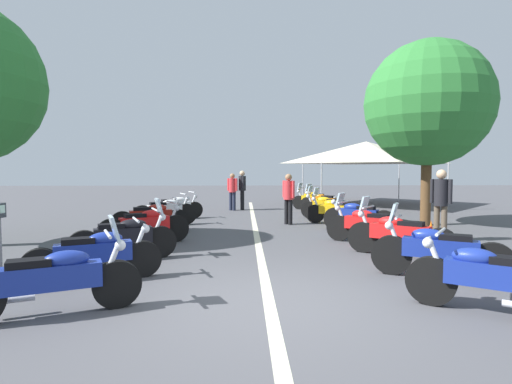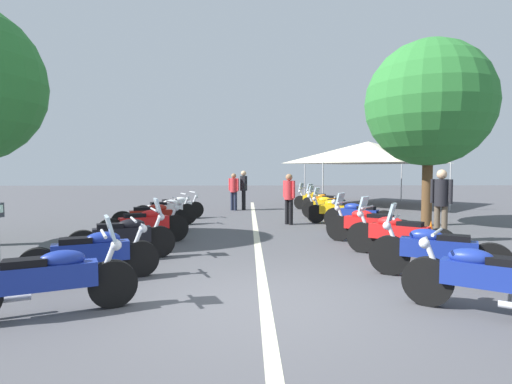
# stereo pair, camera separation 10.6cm
# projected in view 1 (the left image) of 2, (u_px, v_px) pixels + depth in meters

# --- Properties ---
(ground_plane) EXTENTS (80.00, 80.00, 0.00)m
(ground_plane) POSITION_uv_depth(u_px,v_px,m) (269.00, 304.00, 5.34)
(ground_plane) COLOR #4C4C51
(lane_centre_stripe) EXTENTS (22.69, 0.16, 0.01)m
(lane_centre_stripe) POSITION_uv_depth(u_px,v_px,m) (257.00, 238.00, 10.50)
(lane_centre_stripe) COLOR beige
(lane_centre_stripe) RESTS_ON ground_plane
(motorcycle_left_row_0) EXTENTS (1.06, 2.01, 1.20)m
(motorcycle_left_row_0) POSITION_uv_depth(u_px,v_px,m) (54.00, 279.00, 4.86)
(motorcycle_left_row_0) COLOR black
(motorcycle_left_row_0) RESTS_ON ground_plane
(motorcycle_left_row_1) EXTENTS (1.02, 2.00, 0.98)m
(motorcycle_left_row_1) POSITION_uv_depth(u_px,v_px,m) (95.00, 254.00, 6.37)
(motorcycle_left_row_1) COLOR black
(motorcycle_left_row_1) RESTS_ON ground_plane
(motorcycle_left_row_2) EXTENTS (0.99, 1.97, 1.21)m
(motorcycle_left_row_2) POSITION_uv_depth(u_px,v_px,m) (125.00, 237.00, 7.88)
(motorcycle_left_row_2) COLOR black
(motorcycle_left_row_2) RESTS_ON ground_plane
(motorcycle_left_row_3) EXTENTS (1.18, 1.98, 1.01)m
(motorcycle_left_row_3) POSITION_uv_depth(u_px,v_px,m) (145.00, 225.00, 9.56)
(motorcycle_left_row_3) COLOR black
(motorcycle_left_row_3) RESTS_ON ground_plane
(motorcycle_left_row_4) EXTENTS (0.95, 2.09, 1.01)m
(motorcycle_left_row_4) POSITION_uv_depth(u_px,v_px,m) (152.00, 217.00, 11.23)
(motorcycle_left_row_4) COLOR black
(motorcycle_left_row_4) RESTS_ON ground_plane
(motorcycle_left_row_5) EXTENTS (1.05, 1.95, 1.02)m
(motorcycle_left_row_5) POSITION_uv_depth(u_px,v_px,m) (165.00, 211.00, 12.80)
(motorcycle_left_row_5) COLOR black
(motorcycle_left_row_5) RESTS_ON ground_plane
(motorcycle_left_row_6) EXTENTS (1.12, 1.94, 0.98)m
(motorcycle_left_row_6) POSITION_uv_depth(u_px,v_px,m) (175.00, 207.00, 14.46)
(motorcycle_left_row_6) COLOR black
(motorcycle_left_row_6) RESTS_ON ground_plane
(motorcycle_right_row_0) EXTENTS (1.25, 1.72, 1.00)m
(motorcycle_right_row_0) POSITION_uv_depth(u_px,v_px,m) (489.00, 278.00, 4.93)
(motorcycle_right_row_0) COLOR black
(motorcycle_right_row_0) RESTS_ON ground_plane
(motorcycle_right_row_1) EXTENTS (1.17, 1.97, 1.22)m
(motorcycle_right_row_1) POSITION_uv_depth(u_px,v_px,m) (438.00, 250.00, 6.51)
(motorcycle_right_row_1) COLOR black
(motorcycle_right_row_1) RESTS_ON ground_plane
(motorcycle_right_row_2) EXTENTS (1.45, 1.84, 1.22)m
(motorcycle_right_row_2) POSITION_uv_depth(u_px,v_px,m) (398.00, 234.00, 8.23)
(motorcycle_right_row_2) COLOR black
(motorcycle_right_row_2) RESTS_ON ground_plane
(motorcycle_right_row_3) EXTENTS (1.40, 1.85, 1.21)m
(motorcycle_right_row_3) POSITION_uv_depth(u_px,v_px,m) (368.00, 224.00, 9.66)
(motorcycle_right_row_3) COLOR black
(motorcycle_right_row_3) RESTS_ON ground_plane
(motorcycle_right_row_4) EXTENTS (1.35, 1.78, 1.01)m
(motorcycle_right_row_4) POSITION_uv_depth(u_px,v_px,m) (358.00, 216.00, 11.48)
(motorcycle_right_row_4) COLOR black
(motorcycle_right_row_4) RESTS_ON ground_plane
(motorcycle_right_row_5) EXTENTS (1.24, 1.86, 1.20)m
(motorcycle_right_row_5) POSITION_uv_depth(u_px,v_px,m) (336.00, 210.00, 13.07)
(motorcycle_right_row_5) COLOR black
(motorcycle_right_row_5) RESTS_ON ground_plane
(motorcycle_right_row_6) EXTENTS (1.11, 1.86, 1.20)m
(motorcycle_right_row_6) POSITION_uv_depth(u_px,v_px,m) (327.00, 206.00, 14.54)
(motorcycle_right_row_6) COLOR black
(motorcycle_right_row_6) RESTS_ON ground_plane
(motorcycle_right_row_7) EXTENTS (1.38, 1.68, 1.22)m
(motorcycle_right_row_7) POSITION_uv_depth(u_px,v_px,m) (322.00, 202.00, 16.25)
(motorcycle_right_row_7) COLOR black
(motorcycle_right_row_7) RESTS_ON ground_plane
(motorcycle_right_row_8) EXTENTS (1.16, 1.75, 1.20)m
(motorcycle_right_row_8) POSITION_uv_depth(u_px,v_px,m) (313.00, 200.00, 17.78)
(motorcycle_right_row_8) COLOR black
(motorcycle_right_row_8) RESTS_ON ground_plane
(traffic_cone_0) EXTENTS (0.36, 0.36, 0.61)m
(traffic_cone_0) POSITION_uv_depth(u_px,v_px,m) (431.00, 234.00, 9.33)
(traffic_cone_0) COLOR orange
(traffic_cone_0) RESTS_ON ground_plane
(bystander_0) EXTENTS (0.52, 0.32, 1.74)m
(bystander_0) POSITION_uv_depth(u_px,v_px,m) (242.00, 187.00, 17.74)
(bystander_0) COLOR black
(bystander_0) RESTS_ON ground_plane
(bystander_1) EXTENTS (0.40, 0.40, 1.79)m
(bystander_1) POSITION_uv_depth(u_px,v_px,m) (441.00, 199.00, 9.96)
(bystander_1) COLOR brown
(bystander_1) RESTS_ON ground_plane
(bystander_2) EXTENTS (0.34, 0.45, 1.62)m
(bystander_2) POSITION_uv_depth(u_px,v_px,m) (232.00, 189.00, 17.56)
(bystander_2) COLOR #1E2338
(bystander_2) RESTS_ON ground_plane
(bystander_3) EXTENTS (0.44, 0.36, 1.65)m
(bystander_3) POSITION_uv_depth(u_px,v_px,m) (288.00, 195.00, 13.04)
(bystander_3) COLOR black
(bystander_3) RESTS_ON ground_plane
(roadside_tree_0) EXTENTS (3.94, 3.94, 5.84)m
(roadside_tree_0) POSITION_uv_depth(u_px,v_px,m) (428.00, 104.00, 12.68)
(roadside_tree_0) COLOR brown
(roadside_tree_0) RESTS_ON ground_plane
(event_tent) EXTENTS (6.21, 6.21, 3.20)m
(event_tent) POSITION_uv_depth(u_px,v_px,m) (366.00, 153.00, 20.22)
(event_tent) COLOR beige
(event_tent) RESTS_ON ground_plane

